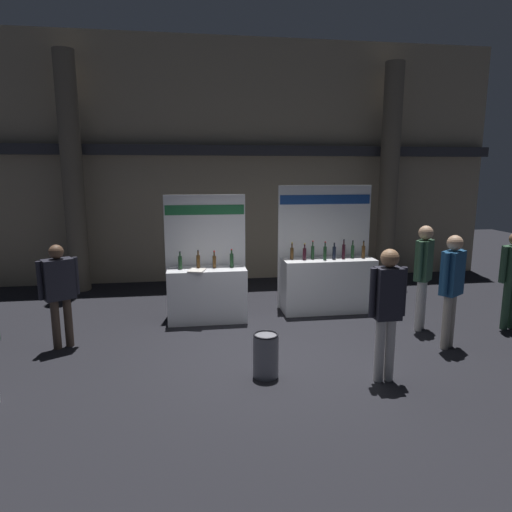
{
  "coord_description": "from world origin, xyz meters",
  "views": [
    {
      "loc": [
        -1.16,
        -6.14,
        2.71
      ],
      "look_at": [
        -0.06,
        1.27,
        1.28
      ],
      "focal_mm": 31.24,
      "sensor_mm": 36.0,
      "label": 1
    }
  ],
  "objects_px": {
    "exhibitor_booth_0": "(207,289)",
    "exhibitor_booth_1": "(327,279)",
    "trash_bin": "(266,355)",
    "visitor_1": "(59,286)",
    "visitor_5": "(452,282)",
    "visitor_4": "(387,304)",
    "visitor_2": "(423,269)"
  },
  "relations": [
    {
      "from": "exhibitor_booth_1",
      "to": "visitor_1",
      "type": "bearing_deg",
      "value": -165.2
    },
    {
      "from": "visitor_1",
      "to": "visitor_2",
      "type": "xyz_separation_m",
      "value": [
        5.92,
        -0.06,
        0.1
      ]
    },
    {
      "from": "visitor_1",
      "to": "visitor_4",
      "type": "xyz_separation_m",
      "value": [
        4.47,
        -1.8,
        0.06
      ]
    },
    {
      "from": "trash_bin",
      "to": "visitor_4",
      "type": "bearing_deg",
      "value": -12.99
    },
    {
      "from": "visitor_2",
      "to": "visitor_4",
      "type": "relative_size",
      "value": 1.03
    },
    {
      "from": "visitor_4",
      "to": "visitor_5",
      "type": "xyz_separation_m",
      "value": [
        1.46,
        0.92,
        0.02
      ]
    },
    {
      "from": "exhibitor_booth_0",
      "to": "visitor_2",
      "type": "xyz_separation_m",
      "value": [
        3.64,
        -1.07,
        0.49
      ]
    },
    {
      "from": "exhibitor_booth_1",
      "to": "visitor_1",
      "type": "height_order",
      "value": "exhibitor_booth_1"
    },
    {
      "from": "exhibitor_booth_1",
      "to": "visitor_5",
      "type": "relative_size",
      "value": 1.38
    },
    {
      "from": "visitor_4",
      "to": "exhibitor_booth_1",
      "type": "bearing_deg",
      "value": -93.49
    },
    {
      "from": "trash_bin",
      "to": "visitor_5",
      "type": "distance_m",
      "value": 3.12
    },
    {
      "from": "exhibitor_booth_1",
      "to": "visitor_5",
      "type": "xyz_separation_m",
      "value": [
        1.29,
        -2.11,
        0.43
      ]
    },
    {
      "from": "visitor_5",
      "to": "visitor_1",
      "type": "bearing_deg",
      "value": -42.4
    },
    {
      "from": "exhibitor_booth_0",
      "to": "visitor_5",
      "type": "distance_m",
      "value": 4.14
    },
    {
      "from": "trash_bin",
      "to": "visitor_5",
      "type": "height_order",
      "value": "visitor_5"
    },
    {
      "from": "exhibitor_booth_1",
      "to": "trash_bin",
      "type": "xyz_separation_m",
      "value": [
        -1.68,
        -2.68,
        -0.33
      ]
    },
    {
      "from": "exhibitor_booth_0",
      "to": "exhibitor_booth_1",
      "type": "relative_size",
      "value": 0.94
    },
    {
      "from": "visitor_2",
      "to": "trash_bin",
      "type": "bearing_deg",
      "value": -18.08
    },
    {
      "from": "visitor_1",
      "to": "visitor_5",
      "type": "distance_m",
      "value": 6.0
    },
    {
      "from": "visitor_2",
      "to": "visitor_4",
      "type": "xyz_separation_m",
      "value": [
        -1.44,
        -1.74,
        -0.04
      ]
    },
    {
      "from": "trash_bin",
      "to": "visitor_1",
      "type": "distance_m",
      "value": 3.37
    },
    {
      "from": "visitor_4",
      "to": "visitor_5",
      "type": "height_order",
      "value": "visitor_5"
    },
    {
      "from": "exhibitor_booth_0",
      "to": "visitor_2",
      "type": "height_order",
      "value": "exhibitor_booth_0"
    },
    {
      "from": "exhibitor_booth_1",
      "to": "trash_bin",
      "type": "bearing_deg",
      "value": -122.12
    },
    {
      "from": "exhibitor_booth_1",
      "to": "visitor_4",
      "type": "xyz_separation_m",
      "value": [
        -0.17,
        -3.03,
        0.41
      ]
    },
    {
      "from": "visitor_1",
      "to": "visitor_5",
      "type": "relative_size",
      "value": 0.92
    },
    {
      "from": "visitor_2",
      "to": "visitor_5",
      "type": "bearing_deg",
      "value": 47.89
    },
    {
      "from": "visitor_1",
      "to": "visitor_5",
      "type": "xyz_separation_m",
      "value": [
        5.93,
        -0.88,
        0.08
      ]
    },
    {
      "from": "exhibitor_booth_0",
      "to": "trash_bin",
      "type": "bearing_deg",
      "value": -74.57
    },
    {
      "from": "visitor_4",
      "to": "visitor_5",
      "type": "distance_m",
      "value": 1.72
    },
    {
      "from": "trash_bin",
      "to": "visitor_4",
      "type": "distance_m",
      "value": 1.72
    },
    {
      "from": "visitor_4",
      "to": "visitor_5",
      "type": "relative_size",
      "value": 0.99
    }
  ]
}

